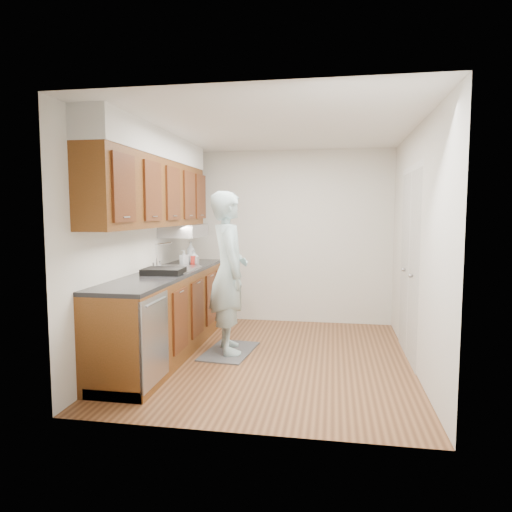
{
  "coord_description": "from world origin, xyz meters",
  "views": [
    {
      "loc": [
        0.66,
        -4.88,
        1.62
      ],
      "look_at": [
        -0.21,
        0.25,
        1.11
      ],
      "focal_mm": 32.0,
      "sensor_mm": 36.0,
      "label": 1
    }
  ],
  "objects_px": {
    "soap_bottle_b": "(184,257)",
    "soap_bottle_c": "(194,257)",
    "steel_can": "(197,261)",
    "soda_can": "(193,261)",
    "person": "(229,262)",
    "dish_rack": "(164,271)",
    "soap_bottle_a": "(191,253)"
  },
  "relations": [
    {
      "from": "soap_bottle_b",
      "to": "soap_bottle_c",
      "type": "bearing_deg",
      "value": 44.07
    },
    {
      "from": "soap_bottle_c",
      "to": "steel_can",
      "type": "distance_m",
      "value": 0.19
    },
    {
      "from": "soap_bottle_b",
      "to": "soda_can",
      "type": "relative_size",
      "value": 1.58
    },
    {
      "from": "person",
      "to": "dish_rack",
      "type": "distance_m",
      "value": 0.74
    },
    {
      "from": "soap_bottle_b",
      "to": "soap_bottle_c",
      "type": "height_order",
      "value": "soap_bottle_b"
    },
    {
      "from": "soda_can",
      "to": "dish_rack",
      "type": "distance_m",
      "value": 0.82
    },
    {
      "from": "soap_bottle_b",
      "to": "steel_can",
      "type": "xyz_separation_m",
      "value": [
        0.19,
        -0.06,
        -0.04
      ]
    },
    {
      "from": "person",
      "to": "soap_bottle_c",
      "type": "relative_size",
      "value": 11.22
    },
    {
      "from": "soap_bottle_b",
      "to": "dish_rack",
      "type": "height_order",
      "value": "soap_bottle_b"
    },
    {
      "from": "soap_bottle_a",
      "to": "soap_bottle_c",
      "type": "xyz_separation_m",
      "value": [
        0.05,
        -0.03,
        -0.05
      ]
    },
    {
      "from": "soap_bottle_a",
      "to": "person",
      "type": "bearing_deg",
      "value": -45.49
    },
    {
      "from": "soap_bottle_c",
      "to": "dish_rack",
      "type": "bearing_deg",
      "value": -92.21
    },
    {
      "from": "soap_bottle_b",
      "to": "dish_rack",
      "type": "xyz_separation_m",
      "value": [
        0.06,
        -0.88,
        -0.06
      ]
    },
    {
      "from": "dish_rack",
      "to": "person",
      "type": "bearing_deg",
      "value": 24.02
    },
    {
      "from": "person",
      "to": "soap_bottle_a",
      "type": "distance_m",
      "value": 0.95
    },
    {
      "from": "soap_bottle_c",
      "to": "person",
      "type": "bearing_deg",
      "value": -46.47
    },
    {
      "from": "soap_bottle_c",
      "to": "steel_can",
      "type": "xyz_separation_m",
      "value": [
        0.09,
        -0.16,
        -0.04
      ]
    },
    {
      "from": "dish_rack",
      "to": "soap_bottle_a",
      "type": "bearing_deg",
      "value": 88.02
    },
    {
      "from": "person",
      "to": "soap_bottle_a",
      "type": "height_order",
      "value": "person"
    },
    {
      "from": "soap_bottle_c",
      "to": "dish_rack",
      "type": "relative_size",
      "value": 0.44
    },
    {
      "from": "soap_bottle_b",
      "to": "soap_bottle_c",
      "type": "distance_m",
      "value": 0.14
    },
    {
      "from": "person",
      "to": "soap_bottle_b",
      "type": "bearing_deg",
      "value": 30.85
    },
    {
      "from": "soap_bottle_b",
      "to": "soap_bottle_a",
      "type": "bearing_deg",
      "value": 68.22
    },
    {
      "from": "person",
      "to": "dish_rack",
      "type": "xyz_separation_m",
      "value": [
        -0.65,
        -0.33,
        -0.08
      ]
    },
    {
      "from": "person",
      "to": "steel_can",
      "type": "distance_m",
      "value": 0.72
    },
    {
      "from": "soda_can",
      "to": "steel_can",
      "type": "distance_m",
      "value": 0.05
    },
    {
      "from": "soap_bottle_b",
      "to": "dish_rack",
      "type": "relative_size",
      "value": 0.45
    },
    {
      "from": "soap_bottle_c",
      "to": "dish_rack",
      "type": "distance_m",
      "value": 0.98
    },
    {
      "from": "soap_bottle_a",
      "to": "soap_bottle_c",
      "type": "bearing_deg",
      "value": -30.09
    },
    {
      "from": "soda_can",
      "to": "dish_rack",
      "type": "xyz_separation_m",
      "value": [
        -0.08,
        -0.81,
        -0.03
      ]
    },
    {
      "from": "soap_bottle_b",
      "to": "soap_bottle_c",
      "type": "xyz_separation_m",
      "value": [
        0.1,
        0.1,
        -0.0
      ]
    },
    {
      "from": "dish_rack",
      "to": "soda_can",
      "type": "bearing_deg",
      "value": 81.81
    }
  ]
}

